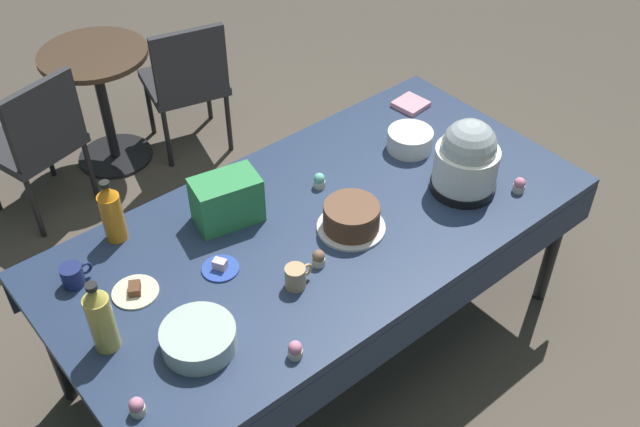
{
  "coord_description": "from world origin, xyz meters",
  "views": [
    {
      "loc": [
        -1.39,
        -1.67,
        2.73
      ],
      "look_at": [
        0.0,
        0.0,
        0.8
      ],
      "focal_mm": 41.41,
      "sensor_mm": 36.0,
      "label": 1
    }
  ],
  "objects_px": {
    "ceramic_snack_bowl": "(410,140)",
    "cupcake_cocoa": "(519,185)",
    "frosted_layer_cake": "(351,218)",
    "soda_bottle_orange_juice": "(112,213)",
    "dessert_plate_white": "(467,141)",
    "coffee_mug_tan": "(296,277)",
    "cupcake_rose": "(137,407)",
    "cupcake_berry": "(295,350)",
    "dessert_plate_cream": "(135,291)",
    "slow_cooker": "(467,160)",
    "round_cafe_table": "(100,87)",
    "maroon_chair_left": "(36,137)",
    "cupcake_vanilla": "(319,258)",
    "glass_salad_bowl": "(199,338)",
    "potluck_table": "(320,234)",
    "coffee_mug_navy": "(73,275)",
    "soda_carton": "(227,200)",
    "maroon_chair_right": "(187,78)",
    "cupcake_lemon": "(319,181)",
    "soda_bottle_ginger_ale": "(101,318)",
    "dessert_plate_cobalt": "(220,267)"
  },
  "relations": [
    {
      "from": "ceramic_snack_bowl",
      "to": "cupcake_cocoa",
      "type": "relative_size",
      "value": 3.01
    },
    {
      "from": "frosted_layer_cake",
      "to": "soda_bottle_orange_juice",
      "type": "distance_m",
      "value": 0.92
    },
    {
      "from": "dessert_plate_white",
      "to": "coffee_mug_tan",
      "type": "bearing_deg",
      "value": -170.09
    },
    {
      "from": "soda_bottle_orange_juice",
      "to": "cupcake_rose",
      "type": "bearing_deg",
      "value": -113.63
    },
    {
      "from": "dessert_plate_white",
      "to": "cupcake_berry",
      "type": "xyz_separation_m",
      "value": [
        -1.34,
        -0.45,
        0.02
      ]
    },
    {
      "from": "dessert_plate_white",
      "to": "dessert_plate_cream",
      "type": "bearing_deg",
      "value": 174.95
    },
    {
      "from": "slow_cooker",
      "to": "round_cafe_table",
      "type": "distance_m",
      "value": 2.24
    },
    {
      "from": "ceramic_snack_bowl",
      "to": "frosted_layer_cake",
      "type": "bearing_deg",
      "value": -157.35
    },
    {
      "from": "frosted_layer_cake",
      "to": "maroon_chair_left",
      "type": "distance_m",
      "value": 1.9
    },
    {
      "from": "ceramic_snack_bowl",
      "to": "dessert_plate_cream",
      "type": "distance_m",
      "value": 1.38
    },
    {
      "from": "frosted_layer_cake",
      "to": "dessert_plate_white",
      "type": "bearing_deg",
      "value": 7.05
    },
    {
      "from": "ceramic_snack_bowl",
      "to": "cupcake_vanilla",
      "type": "relative_size",
      "value": 3.01
    },
    {
      "from": "glass_salad_bowl",
      "to": "cupcake_rose",
      "type": "relative_size",
      "value": 3.78
    },
    {
      "from": "potluck_table",
      "to": "coffee_mug_tan",
      "type": "xyz_separation_m",
      "value": [
        -0.28,
        -0.21,
        0.11
      ]
    },
    {
      "from": "round_cafe_table",
      "to": "coffee_mug_navy",
      "type": "bearing_deg",
      "value": -118.34
    },
    {
      "from": "coffee_mug_tan",
      "to": "soda_carton",
      "type": "relative_size",
      "value": 0.45
    },
    {
      "from": "dessert_plate_cream",
      "to": "maroon_chair_right",
      "type": "distance_m",
      "value": 1.92
    },
    {
      "from": "glass_salad_bowl",
      "to": "dessert_plate_white",
      "type": "distance_m",
      "value": 1.58
    },
    {
      "from": "slow_cooker",
      "to": "cupcake_lemon",
      "type": "xyz_separation_m",
      "value": [
        -0.45,
        0.39,
        -0.12
      ]
    },
    {
      "from": "cupcake_rose",
      "to": "coffee_mug_tan",
      "type": "bearing_deg",
      "value": 8.72
    },
    {
      "from": "cupcake_vanilla",
      "to": "soda_bottle_ginger_ale",
      "type": "relative_size",
      "value": 0.23
    },
    {
      "from": "maroon_chair_right",
      "to": "round_cafe_table",
      "type": "relative_size",
      "value": 1.18
    },
    {
      "from": "cupcake_berry",
      "to": "glass_salad_bowl",
      "type": "bearing_deg",
      "value": 133.0
    },
    {
      "from": "cupcake_vanilla",
      "to": "coffee_mug_tan",
      "type": "height_order",
      "value": "coffee_mug_tan"
    },
    {
      "from": "cupcake_vanilla",
      "to": "round_cafe_table",
      "type": "bearing_deg",
      "value": 87.19
    },
    {
      "from": "slow_cooker",
      "to": "soda_bottle_orange_juice",
      "type": "height_order",
      "value": "slow_cooker"
    },
    {
      "from": "maroon_chair_right",
      "to": "maroon_chair_left",
      "type": "bearing_deg",
      "value": 179.98
    },
    {
      "from": "frosted_layer_cake",
      "to": "soda_carton",
      "type": "xyz_separation_m",
      "value": [
        -0.34,
        0.36,
        0.04
      ]
    },
    {
      "from": "dessert_plate_cream",
      "to": "soda_bottle_orange_juice",
      "type": "xyz_separation_m",
      "value": [
        0.09,
        0.31,
        0.12
      ]
    },
    {
      "from": "cupcake_cocoa",
      "to": "maroon_chair_right",
      "type": "distance_m",
      "value": 2.1
    },
    {
      "from": "frosted_layer_cake",
      "to": "dessert_plate_cobalt",
      "type": "bearing_deg",
      "value": 164.83
    },
    {
      "from": "soda_bottle_orange_juice",
      "to": "coffee_mug_navy",
      "type": "relative_size",
      "value": 2.28
    },
    {
      "from": "glass_salad_bowl",
      "to": "round_cafe_table",
      "type": "distance_m",
      "value": 2.22
    },
    {
      "from": "dessert_plate_white",
      "to": "maroon_chair_right",
      "type": "xyz_separation_m",
      "value": [
        -0.48,
        1.67,
        -0.27
      ]
    },
    {
      "from": "dessert_plate_cream",
      "to": "coffee_mug_tan",
      "type": "bearing_deg",
      "value": -36.09
    },
    {
      "from": "cupcake_rose",
      "to": "coffee_mug_tan",
      "type": "xyz_separation_m",
      "value": [
        0.71,
        0.11,
        0.01
      ]
    },
    {
      "from": "cupcake_cocoa",
      "to": "coffee_mug_navy",
      "type": "relative_size",
      "value": 0.56
    },
    {
      "from": "potluck_table",
      "to": "slow_cooker",
      "type": "bearing_deg",
      "value": -19.91
    },
    {
      "from": "cupcake_cocoa",
      "to": "dessert_plate_white",
      "type": "bearing_deg",
      "value": 75.8
    },
    {
      "from": "maroon_chair_right",
      "to": "cupcake_rose",
      "type": "bearing_deg",
      "value": -124.73
    },
    {
      "from": "frosted_layer_cake",
      "to": "maroon_chair_left",
      "type": "xyz_separation_m",
      "value": [
        -0.6,
        1.77,
        -0.31
      ]
    },
    {
      "from": "potluck_table",
      "to": "soda_bottle_orange_juice",
      "type": "distance_m",
      "value": 0.82
    },
    {
      "from": "dessert_plate_white",
      "to": "potluck_table",
      "type": "bearing_deg",
      "value": 179.6
    },
    {
      "from": "cupcake_berry",
      "to": "dessert_plate_cobalt",
      "type": "bearing_deg",
      "value": 86.15
    },
    {
      "from": "potluck_table",
      "to": "ceramic_snack_bowl",
      "type": "relative_size",
      "value": 10.82
    },
    {
      "from": "coffee_mug_tan",
      "to": "soda_carton",
      "type": "distance_m",
      "value": 0.46
    },
    {
      "from": "frosted_layer_cake",
      "to": "slow_cooker",
      "type": "xyz_separation_m",
      "value": [
        0.52,
        -0.11,
        0.1
      ]
    },
    {
      "from": "cupcake_lemon",
      "to": "maroon_chair_right",
      "type": "bearing_deg",
      "value": 80.94
    },
    {
      "from": "glass_salad_bowl",
      "to": "maroon_chair_right",
      "type": "relative_size",
      "value": 0.3
    },
    {
      "from": "glass_salad_bowl",
      "to": "cupcake_cocoa",
      "type": "bearing_deg",
      "value": -6.26
    }
  ]
}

